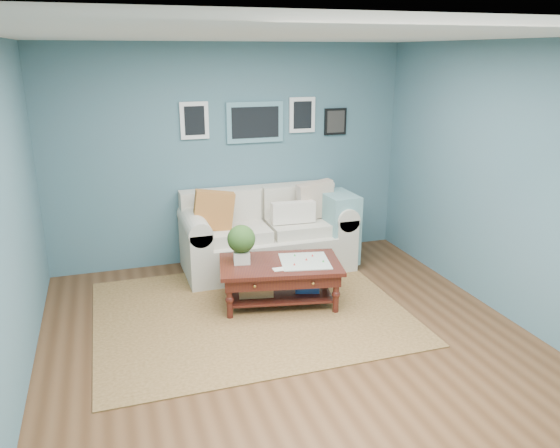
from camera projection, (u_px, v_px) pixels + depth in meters
name	position (u px, v px, depth m)	size (l,w,h in m)	color
room_shell	(298.00, 204.00, 4.57)	(5.00, 5.02, 2.70)	brown
area_rug	(250.00, 312.00, 5.66)	(3.11, 2.49, 0.01)	brown
loveseat	(273.00, 233.00, 6.76)	(2.10, 0.95, 1.08)	beige
coffee_table	(274.00, 270.00, 5.74)	(1.38, 0.96, 0.88)	#381212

